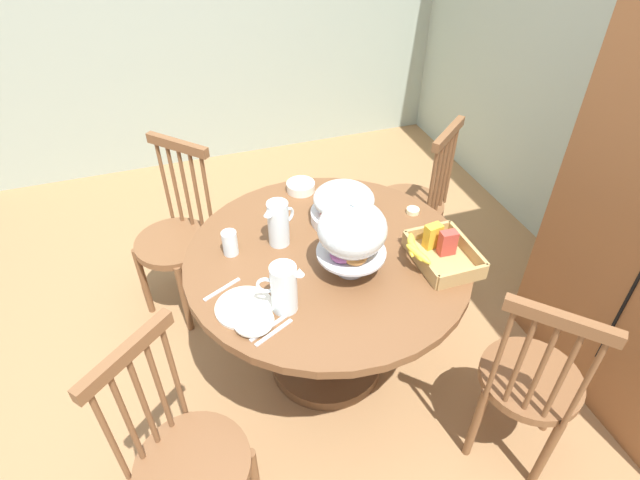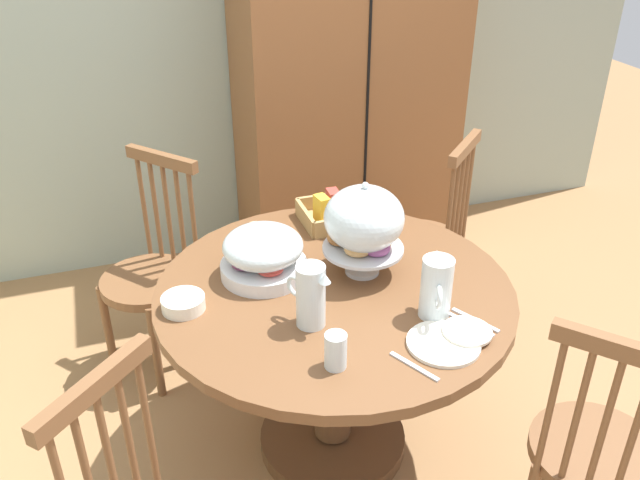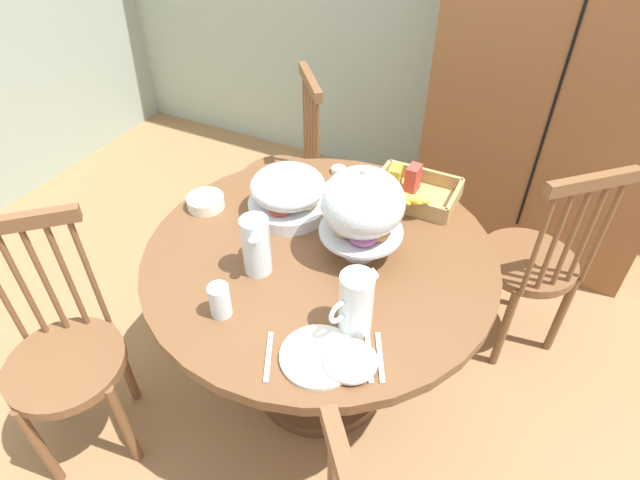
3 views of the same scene
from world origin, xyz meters
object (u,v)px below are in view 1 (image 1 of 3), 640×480
Objects in this scene: windsor_chair_facing_door at (187,462)px; china_plate_large at (244,307)px; orange_juice_pitcher at (284,290)px; butter_dish at (413,211)px; dining_table at (327,289)px; pastry_stand_with_dome at (352,232)px; milk_pitcher at (279,225)px; windsor_chair_far_side at (530,383)px; windsor_chair_by_cabinet at (177,240)px; cereal_basket at (439,251)px; drinking_glass at (230,243)px; windsor_chair_near_window at (413,206)px; china_plate_small at (254,321)px; cereal_bowl at (301,187)px; fruit_platter_covered at (344,205)px.

windsor_chair_facing_door reaches higher than china_plate_large.
orange_juice_pitcher is 0.84m from butter_dish.
dining_table is 20.24× the size of butter_dish.
pastry_stand_with_dome is 0.36m from milk_pitcher.
china_plate_large is (0.07, -0.46, -0.19)m from pastry_stand_with_dome.
windsor_chair_far_side is 4.69× the size of milk_pitcher.
windsor_chair_by_cabinet is 0.94m from china_plate_large.
cereal_basket reaches higher than drinking_glass.
windsor_chair_far_side is at bearing 42.09° from dining_table.
windsor_chair_near_window is 1.00× the size of windsor_chair_facing_door.
china_plate_small is at bearing 10.72° from china_plate_large.
pastry_stand_with_dome is at bearing 99.22° from china_plate_large.
windsor_chair_facing_door reaches higher than milk_pitcher.
dining_table is 0.53m from cereal_basket.
windsor_chair_near_window reaches higher than china_plate_small.
butter_dish is (0.35, 0.44, -0.01)m from cereal_bowl.
windsor_chair_far_side is at bearing 26.03° from cereal_bowl.
windsor_chair_far_side is 1.34m from cereal_bowl.
china_plate_small is (0.49, -0.53, -0.07)m from fruit_platter_covered.
windsor_chair_by_cabinet is at bearing -157.96° from drinking_glass.
fruit_platter_covered is 2.73× the size of drinking_glass.
windsor_chair_by_cabinet reaches higher than china_plate_large.
china_plate_small is at bearing -111.32° from windsor_chair_far_side.
fruit_platter_covered is 0.48m from cereal_basket.
china_plate_small reaches higher than china_plate_large.
milk_pitcher is at bearing -136.23° from windsor_chair_far_side.
butter_dish is at bearing 111.83° from china_plate_large.
windsor_chair_far_side is at bearing 85.46° from windsor_chair_facing_door.
cereal_bowl is (-0.50, 0.03, 0.23)m from dining_table.
cereal_basket is at bearing -8.62° from butter_dish.
orange_juice_pitcher is 0.16m from china_plate_small.
milk_pitcher is 1.89× the size of drinking_glass.
cereal_basket is 0.83m from china_plate_large.
dining_table is 0.43m from pastry_stand_with_dome.
windsor_chair_far_side is at bearing 45.15° from pastry_stand_with_dome.
orange_juice_pitcher is at bearing -46.57° from dining_table.
windsor_chair_far_side reaches higher than cereal_bowl.
milk_pitcher is 0.65m from butter_dish.
dining_table is at bearing 116.24° from china_plate_large.
windsor_chair_by_cabinet reaches higher than cereal_basket.
windsor_chair_near_window is 4.80× the size of orange_juice_pitcher.
milk_pitcher reaches higher than drinking_glass.
windsor_chair_by_cabinet is 6.50× the size of china_plate_small.
china_plate_small is at bearing 12.86° from windsor_chair_by_cabinet.
orange_juice_pitcher reaches higher than fruit_platter_covered.
pastry_stand_with_dome reaches higher than drinking_glass.
windsor_chair_facing_door is 0.85m from drinking_glass.
windsor_chair_far_side is 1.04m from orange_juice_pitcher.
windsor_chair_near_window reaches higher than butter_dish.
windsor_chair_far_side is (0.67, 0.61, -0.08)m from dining_table.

